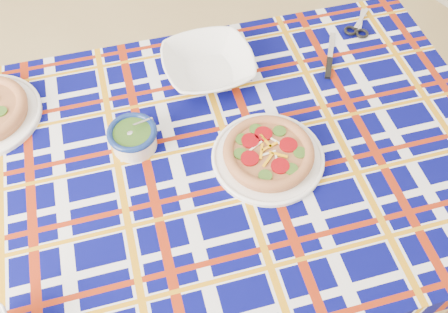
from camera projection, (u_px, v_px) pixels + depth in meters
floor at (155, 244)px, 1.87m from camera, size 4.00×4.00×0.00m
dining_table at (205, 177)px, 1.29m from camera, size 1.73×1.42×0.70m
tablecloth at (205, 172)px, 1.27m from camera, size 1.77×1.46×0.10m
main_focaccia_plate at (268, 153)px, 1.21m from camera, size 0.38×0.38×0.06m
pesto_bowl at (133, 136)px, 1.23m from camera, size 0.17×0.17×0.07m
serving_bowl at (208, 66)px, 1.38m from camera, size 0.32×0.32×0.06m
table_knife at (331, 47)px, 1.47m from camera, size 0.17×0.15×0.01m
kitchen_scissors at (361, 19)px, 1.54m from camera, size 0.18×0.15×0.01m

